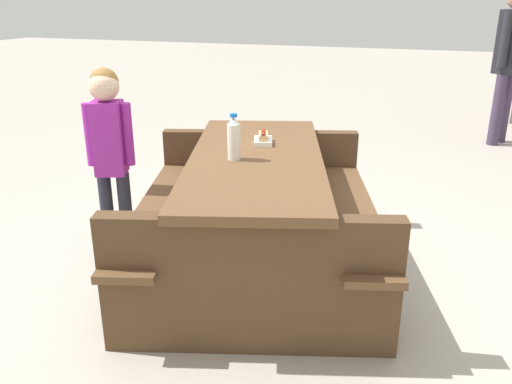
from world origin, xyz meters
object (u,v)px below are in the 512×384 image
object	(u,v)px
picnic_table	(256,205)
child_in_coat	(109,139)
hotdog_tray	(263,139)
soda_bottle	(234,138)
bystander_adult	(512,43)

from	to	relation	value
picnic_table	child_in_coat	xyz separation A→B (m)	(-0.04, 0.96, 0.33)
hotdog_tray	picnic_table	bearing A→B (deg)	-170.37
soda_bottle	bystander_adult	distance (m)	4.26
picnic_table	soda_bottle	xyz separation A→B (m)	(-0.11, 0.09, 0.43)
soda_bottle	picnic_table	bearing A→B (deg)	-40.42
hotdog_tray	child_in_coat	size ratio (longest dim) A/B	0.17
picnic_table	soda_bottle	size ratio (longest dim) A/B	8.16
picnic_table	soda_bottle	bearing A→B (deg)	139.58
soda_bottle	hotdog_tray	size ratio (longest dim) A/B	1.27
picnic_table	hotdog_tray	xyz separation A→B (m)	(0.26, 0.04, 0.34)
hotdog_tray	child_in_coat	world-z (taller)	child_in_coat
soda_bottle	child_in_coat	xyz separation A→B (m)	(0.07, 0.87, -0.10)
hotdog_tray	soda_bottle	bearing A→B (deg)	172.53
picnic_table	bystander_adult	bearing A→B (deg)	-23.38
bystander_adult	child_in_coat	bearing A→B (deg)	145.80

